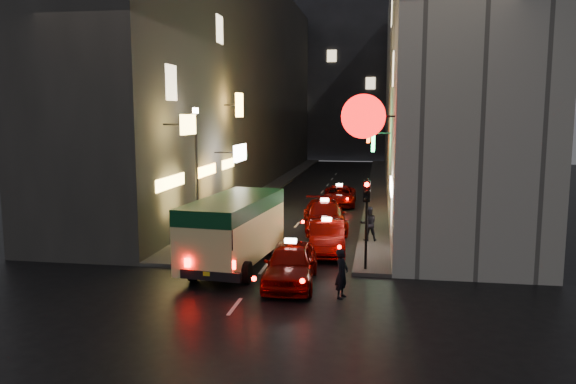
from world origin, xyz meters
The scene contains 15 objects.
ground centered at (0.00, 0.00, 0.00)m, with size 120.00×120.00×0.00m, color black.
building_left centered at (-8.00, 33.99, 9.00)m, with size 7.61×52.00×18.00m.
building_right centered at (8.00, 33.99, 9.00)m, with size 8.05×52.00×18.00m.
building_far centered at (0.00, 66.00, 11.00)m, with size 30.00×10.00×22.00m, color #36363C.
sidewalk_left centered at (-4.25, 34.00, 0.07)m, with size 1.50×52.00×0.15m, color #43403E.
sidewalk_right centered at (4.25, 34.00, 0.07)m, with size 1.50×52.00×0.15m, color #43403E.
minibus centered at (-1.20, 8.57, 1.77)m, with size 2.93×6.73×2.81m.
taxi_near centered at (1.38, 6.67, 0.88)m, with size 2.57×5.63×1.92m.
taxi_second centered at (2.21, 11.47, 0.83)m, with size 2.67×5.40×1.83m.
taxi_third centered at (1.64, 16.27, 0.90)m, with size 3.17×5.96×1.97m.
taxi_far centered at (1.80, 24.68, 0.76)m, with size 2.06×4.81×1.69m.
pedestrian_crossing centered at (3.30, 5.43, 0.94)m, with size 0.62×0.40×1.88m, color black.
pedestrian_sidewalk centered at (3.99, 13.56, 1.08)m, with size 0.70×0.44×1.85m, color black.
traffic_light centered at (4.00, 8.47, 2.69)m, with size 0.26×0.43×3.50m.
lamp_post centered at (-4.20, 13.00, 3.72)m, with size 0.28×0.28×6.22m.
Camera 1 is at (4.48, -12.67, 6.08)m, focal length 35.00 mm.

